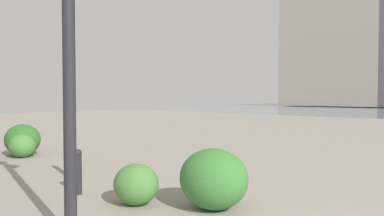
{
  "coord_description": "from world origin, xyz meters",
  "views": [
    {
      "loc": [
        -0.2,
        2.63,
        1.65
      ],
      "look_at": [
        7.73,
        -6.38,
        1.26
      ],
      "focal_mm": 32.61,
      "sensor_mm": 36.0,
      "label": 1
    }
  ],
  "objects": [
    {
      "name": "shrub_tall",
      "position": [
        9.84,
        -1.56,
        0.44
      ],
      "size": [
        1.03,
        0.93,
        0.87
      ],
      "color": "#2D6628",
      "rests_on": "ground"
    },
    {
      "name": "lamppost",
      "position": [
        3.41,
        0.61,
        2.72
      ],
      "size": [
        0.98,
        0.28,
        4.1
      ],
      "color": "#232328",
      "rests_on": "ground"
    },
    {
      "name": "bollard_near",
      "position": [
        5.09,
        -0.48,
        0.4
      ],
      "size": [
        0.13,
        0.13,
        0.77
      ],
      "color": "#232328",
      "rests_on": "ground"
    },
    {
      "name": "shrub_low",
      "position": [
        3.92,
        -0.77,
        0.31
      ],
      "size": [
        0.73,
        0.66,
        0.62
      ],
      "color": "#477F38",
      "rests_on": "ground"
    },
    {
      "name": "shrub_round",
      "position": [
        9.48,
        -1.39,
        0.32
      ],
      "size": [
        0.75,
        0.67,
        0.64
      ],
      "color": "#477F38",
      "rests_on": "ground"
    },
    {
      "name": "shrub_wide",
      "position": [
        2.91,
        -1.38,
        0.45
      ],
      "size": [
        1.05,
        0.94,
        0.89
      ],
      "color": "#387533",
      "rests_on": "ground"
    },
    {
      "name": "bollard_mid",
      "position": [
        6.6,
        -1.1,
        0.45
      ],
      "size": [
        0.13,
        0.13,
        0.86
      ],
      "color": "#232328",
      "rests_on": "ground"
    }
  ]
}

